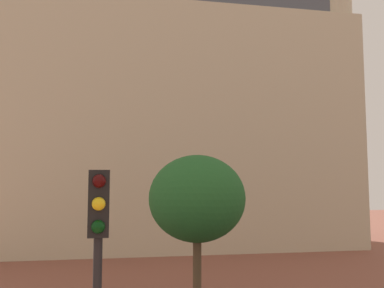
% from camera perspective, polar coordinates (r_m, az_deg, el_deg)
% --- Properties ---
extents(landmark_building, '(29.05, 10.15, 37.23)m').
position_cam_1_polar(landmark_building, '(33.61, -4.75, 5.78)').
color(landmark_building, beige).
rests_on(landmark_building, ground_plane).
extents(traffic_light_pole, '(0.28, 0.34, 4.83)m').
position_cam_1_polar(traffic_light_pole, '(6.05, -12.59, -17.45)').
color(traffic_light_pole, black).
rests_on(traffic_light_pole, ground_plane).
extents(tree_curb_far, '(3.46, 3.46, 5.71)m').
position_cam_1_polar(tree_curb_far, '(15.32, 0.69, -7.36)').
color(tree_curb_far, brown).
rests_on(tree_curb_far, ground_plane).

